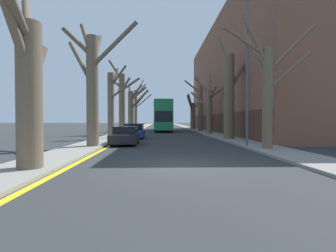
% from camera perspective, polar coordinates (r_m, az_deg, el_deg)
% --- Properties ---
extents(ground_plane, '(300.00, 300.00, 0.00)m').
position_cam_1_polar(ground_plane, '(9.76, 3.05, -8.76)').
color(ground_plane, '#2B2D30').
extents(sidewalk_left, '(2.29, 120.00, 0.12)m').
position_cam_1_polar(sidewalk_left, '(59.77, -6.23, -0.29)').
color(sidewalk_left, gray).
rests_on(sidewalk_left, ground).
extents(sidewalk_right, '(2.29, 120.00, 0.12)m').
position_cam_1_polar(sidewalk_right, '(59.92, 4.16, -0.28)').
color(sidewalk_right, gray).
rests_on(sidewalk_right, ground).
extents(building_facade_right, '(10.08, 40.13, 14.93)m').
position_cam_1_polar(building_facade_right, '(38.93, 16.99, 9.73)').
color(building_facade_right, brown).
rests_on(building_facade_right, ground).
extents(kerb_line_stripe, '(0.24, 120.00, 0.01)m').
position_cam_1_polar(kerb_line_stripe, '(59.69, -4.96, -0.34)').
color(kerb_line_stripe, yellow).
rests_on(kerb_line_stripe, ground).
extents(street_tree_left_0, '(1.58, 4.35, 6.43)m').
position_cam_1_polar(street_tree_left_0, '(9.84, -28.17, 8.09)').
color(street_tree_left_0, brown).
rests_on(street_tree_left_0, ground).
extents(street_tree_left_1, '(4.74, 3.44, 7.91)m').
position_cam_1_polar(street_tree_left_1, '(16.96, -16.11, 9.06)').
color(street_tree_left_1, brown).
rests_on(street_tree_left_1, ground).
extents(street_tree_left_2, '(2.94, 1.68, 6.73)m').
position_cam_1_polar(street_tree_left_2, '(24.13, -12.07, 5.04)').
color(street_tree_left_2, brown).
rests_on(street_tree_left_2, ground).
extents(street_tree_left_3, '(2.71, 3.00, 8.60)m').
position_cam_1_polar(street_tree_left_3, '(31.05, -10.06, 5.39)').
color(street_tree_left_3, brown).
rests_on(street_tree_left_3, ground).
extents(street_tree_left_4, '(3.24, 2.95, 7.12)m').
position_cam_1_polar(street_tree_left_4, '(39.12, -7.82, 3.96)').
color(street_tree_left_4, brown).
rests_on(street_tree_left_4, ground).
extents(street_tree_left_5, '(3.01, 3.06, 9.01)m').
position_cam_1_polar(street_tree_left_5, '(45.76, -6.83, 4.08)').
color(street_tree_left_5, brown).
rests_on(street_tree_left_5, ground).
extents(street_tree_right_0, '(5.24, 2.70, 7.40)m').
position_cam_1_polar(street_tree_right_0, '(15.70, 20.86, 7.89)').
color(street_tree_right_0, brown).
rests_on(street_tree_right_0, ground).
extents(street_tree_right_1, '(2.42, 2.59, 9.39)m').
position_cam_1_polar(street_tree_right_1, '(23.42, 13.16, 6.99)').
color(street_tree_right_1, brown).
rests_on(street_tree_right_1, ground).
extents(street_tree_right_2, '(4.69, 3.89, 7.48)m').
position_cam_1_polar(street_tree_right_2, '(31.63, 8.96, 4.19)').
color(street_tree_right_2, brown).
rests_on(street_tree_right_2, ground).
extents(street_tree_right_3, '(2.70, 3.23, 8.86)m').
position_cam_1_polar(street_tree_right_3, '(38.88, 6.95, 4.50)').
color(street_tree_right_3, brown).
rests_on(street_tree_right_3, ground).
extents(street_tree_right_4, '(3.58, 3.98, 6.43)m').
position_cam_1_polar(street_tree_right_4, '(46.68, 5.44, 2.78)').
color(street_tree_right_4, brown).
rests_on(street_tree_right_4, ground).
extents(double_decker_bus, '(2.60, 10.02, 4.51)m').
position_cam_1_polar(double_decker_bus, '(39.16, -1.06, 2.54)').
color(double_decker_bus, '#1E7F47').
rests_on(double_decker_bus, ground).
extents(parked_car_0, '(1.71, 4.12, 1.26)m').
position_cam_1_polar(parked_car_0, '(18.57, -9.22, -2.11)').
color(parked_car_0, black).
rests_on(parked_car_0, ground).
extents(parked_car_1, '(1.83, 4.41, 1.38)m').
position_cam_1_polar(parked_car_1, '(24.70, -7.37, -1.16)').
color(parked_car_1, navy).
rests_on(parked_car_1, ground).
extents(lamp_post, '(1.40, 0.20, 9.40)m').
position_cam_1_polar(lamp_post, '(17.34, 16.61, 12.78)').
color(lamp_post, '#4C4F54').
rests_on(lamp_post, ground).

